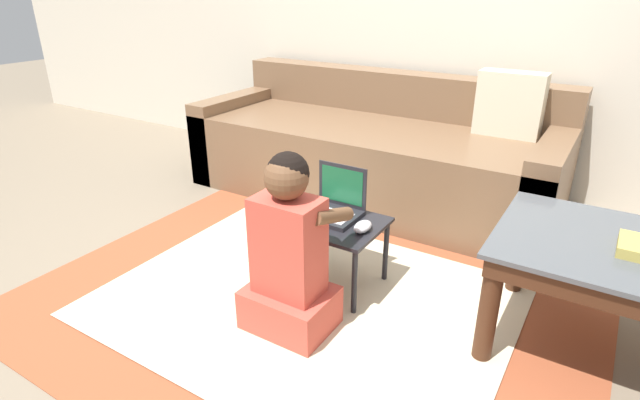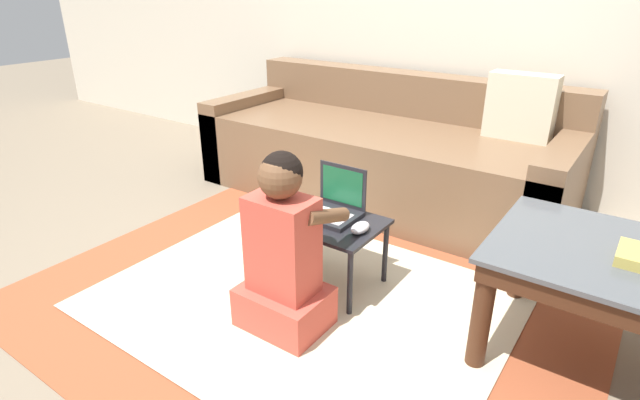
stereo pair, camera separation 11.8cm
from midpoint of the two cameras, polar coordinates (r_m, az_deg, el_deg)
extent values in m
plane|color=#7F705B|center=(2.36, -2.32, -9.53)|extent=(16.00, 16.00, 0.00)
cube|color=#9E4C2D|center=(2.25, -0.42, -11.33)|extent=(2.37, 1.84, 0.01)
cube|color=beige|center=(2.24, -0.42, -11.22)|extent=(1.71, 1.32, 0.00)
cube|color=brown|center=(3.22, 7.84, 4.37)|extent=(2.28, 0.92, 0.48)
cube|color=brown|center=(3.43, 11.05, 11.88)|extent=(2.28, 0.20, 0.27)
cube|color=brown|center=(3.78, -6.61, 7.97)|extent=(0.16, 0.92, 0.55)
cube|color=brown|center=(2.91, 26.64, 0.66)|extent=(0.16, 0.92, 0.55)
cube|color=beige|center=(3.03, 23.03, 9.78)|extent=(0.36, 0.14, 0.36)
cylinder|color=#422314|center=(1.90, 19.72, -12.29)|extent=(0.07, 0.07, 0.44)
cylinder|color=#422314|center=(2.35, 23.47, -5.62)|extent=(0.07, 0.07, 0.44)
cube|color=black|center=(2.22, 2.27, -2.47)|extent=(0.49, 0.35, 0.02)
cylinder|color=black|center=(2.30, -4.56, -6.06)|extent=(0.02, 0.02, 0.31)
cylinder|color=black|center=(2.08, 5.08, -9.55)|extent=(0.02, 0.02, 0.31)
cylinder|color=black|center=(2.51, -0.15, -3.25)|extent=(0.02, 0.02, 0.31)
cylinder|color=black|center=(2.32, 8.92, -6.08)|extent=(0.02, 0.02, 0.31)
cube|color=#232328|center=(2.23, 2.66, -1.79)|extent=(0.24, 0.21, 0.02)
cube|color=silver|center=(2.21, 2.41, -1.70)|extent=(0.20, 0.13, 0.00)
cube|color=#232328|center=(2.26, 4.10, 1.62)|extent=(0.24, 0.01, 0.20)
cube|color=#196038|center=(2.26, 4.05, 1.59)|extent=(0.21, 0.00, 0.16)
ellipsoid|color=silver|center=(2.11, 6.22, -3.18)|extent=(0.06, 0.11, 0.04)
cube|color=#CC4C3D|center=(2.06, -2.41, -12.16)|extent=(0.34, 0.27, 0.18)
cube|color=#CC4C3D|center=(1.90, -2.56, -5.21)|extent=(0.26, 0.17, 0.39)
sphere|color=brown|center=(1.79, -2.72, 2.62)|extent=(0.16, 0.16, 0.16)
sphere|color=black|center=(1.79, -2.53, 3.16)|extent=(0.16, 0.16, 0.16)
cylinder|color=brown|center=(2.01, -3.19, -0.19)|extent=(0.06, 0.26, 0.13)
cylinder|color=brown|center=(1.88, 2.54, -1.88)|extent=(0.06, 0.26, 0.13)
camera|label=1|loc=(0.06, -88.51, 0.65)|focal=28.00mm
camera|label=2|loc=(0.06, 91.49, -0.65)|focal=28.00mm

